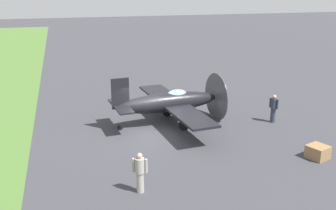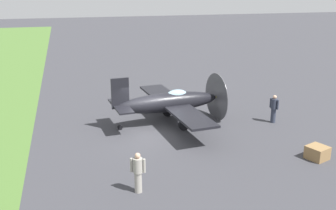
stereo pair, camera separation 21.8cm
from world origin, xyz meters
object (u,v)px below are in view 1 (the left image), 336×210
(ground_crew_chief, at_px, (274,108))
(supply_crate, at_px, (318,152))
(airplane_lead, at_px, (170,102))
(ground_crew_mechanic, at_px, (140,172))

(ground_crew_chief, height_order, supply_crate, ground_crew_chief)
(airplane_lead, xyz_separation_m, ground_crew_mechanic, (7.50, -3.39, -0.43))
(ground_crew_chief, height_order, ground_crew_mechanic, same)
(ground_crew_chief, bearing_deg, supply_crate, 149.73)
(ground_crew_mechanic, bearing_deg, airplane_lead, -91.70)
(airplane_lead, xyz_separation_m, supply_crate, (6.64, 5.55, -1.02))
(supply_crate, bearing_deg, ground_crew_mechanic, -84.49)
(airplane_lead, distance_m, ground_crew_chief, 6.28)
(airplane_lead, bearing_deg, ground_crew_mechanic, -29.92)
(ground_crew_chief, distance_m, supply_crate, 5.25)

